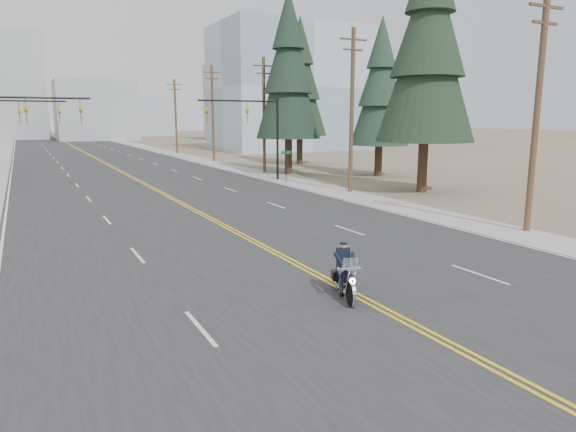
# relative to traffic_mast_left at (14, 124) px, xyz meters

# --- Properties ---
(ground_plane) EXTENTS (400.00, 400.00, 0.00)m
(ground_plane) POSITION_rel_traffic_mast_left_xyz_m (8.98, -32.00, -4.94)
(ground_plane) COLOR #776D56
(ground_plane) RESTS_ON ground
(road) EXTENTS (20.00, 200.00, 0.01)m
(road) POSITION_rel_traffic_mast_left_xyz_m (8.98, 38.00, -4.93)
(road) COLOR #303033
(road) RESTS_ON ground
(sidewalk_right) EXTENTS (3.00, 200.00, 0.01)m
(sidewalk_right) POSITION_rel_traffic_mast_left_xyz_m (20.48, 38.00, -4.93)
(sidewalk_right) COLOR #A5A5A0
(sidewalk_right) RESTS_ON ground
(traffic_mast_left) EXTENTS (7.10, 0.26, 7.00)m
(traffic_mast_left) POSITION_rel_traffic_mast_left_xyz_m (0.00, 0.00, 0.00)
(traffic_mast_left) COLOR black
(traffic_mast_left) RESTS_ON ground
(traffic_mast_right) EXTENTS (7.10, 0.26, 7.00)m
(traffic_mast_right) POSITION_rel_traffic_mast_left_xyz_m (17.95, 0.00, 0.00)
(traffic_mast_right) COLOR black
(traffic_mast_right) RESTS_ON ground
(traffic_mast_far) EXTENTS (6.10, 0.26, 7.00)m
(traffic_mast_far) POSITION_rel_traffic_mast_left_xyz_m (-0.33, 8.00, -0.06)
(traffic_mast_far) COLOR black
(traffic_mast_far) RESTS_ON ground
(street_sign) EXTENTS (0.90, 0.06, 2.62)m
(street_sign) POSITION_rel_traffic_mast_left_xyz_m (19.78, -2.00, -3.13)
(street_sign) COLOR black
(street_sign) RESTS_ON ground
(utility_pole_a) EXTENTS (2.20, 0.30, 11.00)m
(utility_pole_a) POSITION_rel_traffic_mast_left_xyz_m (21.48, -24.00, 0.79)
(utility_pole_a) COLOR brown
(utility_pole_a) RESTS_ON ground
(utility_pole_b) EXTENTS (2.20, 0.30, 11.50)m
(utility_pole_b) POSITION_rel_traffic_mast_left_xyz_m (21.48, -9.00, 1.05)
(utility_pole_b) COLOR brown
(utility_pole_b) RESTS_ON ground
(utility_pole_c) EXTENTS (2.20, 0.30, 11.00)m
(utility_pole_c) POSITION_rel_traffic_mast_left_xyz_m (21.48, 6.00, 0.79)
(utility_pole_c) COLOR brown
(utility_pole_c) RESTS_ON ground
(utility_pole_d) EXTENTS (2.20, 0.30, 11.50)m
(utility_pole_d) POSITION_rel_traffic_mast_left_xyz_m (21.48, 21.00, 1.05)
(utility_pole_d) COLOR brown
(utility_pole_d) RESTS_ON ground
(utility_pole_e) EXTENTS (2.20, 0.30, 11.00)m
(utility_pole_e) POSITION_rel_traffic_mast_left_xyz_m (21.48, 38.00, 0.79)
(utility_pole_e) COLOR brown
(utility_pole_e) RESTS_ON ground
(glass_building) EXTENTS (24.00, 16.00, 20.00)m
(glass_building) POSITION_rel_traffic_mast_left_xyz_m (40.98, 38.00, 5.06)
(glass_building) COLOR #9EB5CC
(glass_building) RESTS_ON ground
(haze_bldg_b) EXTENTS (18.00, 14.00, 14.00)m
(haze_bldg_b) POSITION_rel_traffic_mast_left_xyz_m (16.98, 93.00, 2.06)
(haze_bldg_b) COLOR #ADB2B7
(haze_bldg_b) RESTS_ON ground
(haze_bldg_c) EXTENTS (16.00, 12.00, 18.00)m
(haze_bldg_c) POSITION_rel_traffic_mast_left_xyz_m (48.98, 78.00, 4.06)
(haze_bldg_c) COLOR #B7BCC6
(haze_bldg_c) RESTS_ON ground
(haze_bldg_d) EXTENTS (20.00, 15.00, 26.00)m
(haze_bldg_d) POSITION_rel_traffic_mast_left_xyz_m (-3.02, 108.00, 8.06)
(haze_bldg_d) COLOR #ADB2B7
(haze_bldg_d) RESTS_ON ground
(haze_bldg_e) EXTENTS (14.00, 14.00, 12.00)m
(haze_bldg_e) POSITION_rel_traffic_mast_left_xyz_m (33.98, 118.00, 1.06)
(haze_bldg_e) COLOR #B7BCC6
(haze_bldg_e) RESTS_ON ground
(motorcyclist) EXTENTS (1.60, 2.33, 1.67)m
(motorcyclist) POSITION_rel_traffic_mast_left_xyz_m (8.61, -27.72, -4.10)
(motorcyclist) COLOR black
(motorcyclist) RESTS_ON ground
(conifer_near) EXTENTS (6.91, 6.91, 18.29)m
(conifer_near) POSITION_rel_traffic_mast_left_xyz_m (25.99, -11.57, 5.56)
(conifer_near) COLOR #382619
(conifer_near) RESTS_ON ground
(conifer_mid) EXTENTS (5.36, 5.36, 14.30)m
(conifer_mid) POSITION_rel_traffic_mast_left_xyz_m (29.65, -1.55, 3.27)
(conifer_mid) COLOR #382619
(conifer_mid) RESTS_ON ground
(conifer_tall) EXTENTS (6.14, 6.14, 17.07)m
(conifer_tall) POSITION_rel_traffic_mast_left_xyz_m (23.10, 3.98, 4.87)
(conifer_tall) COLOR #382619
(conifer_tall) RESTS_ON ground
(conifer_far) EXTENTS (6.18, 6.18, 16.55)m
(conifer_far) POSITION_rel_traffic_mast_left_xyz_m (29.06, 12.64, 4.56)
(conifer_far) COLOR #382619
(conifer_far) RESTS_ON ground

